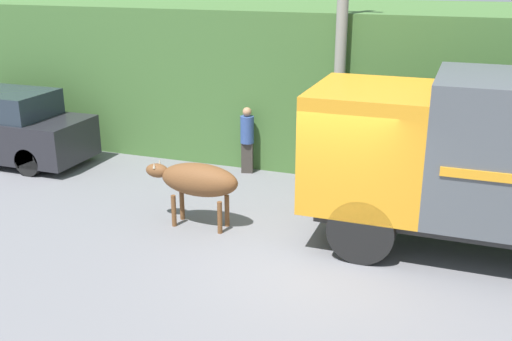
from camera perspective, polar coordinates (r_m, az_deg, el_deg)
ground_plane at (r=10.36m, az=5.60°, el=-7.85°), size 60.00×60.00×0.00m
hillside_embankment at (r=16.03m, az=11.90°, el=8.49°), size 32.00×5.66×3.69m
brown_cow at (r=11.06m, az=-5.63°, el=-0.93°), size 1.85×0.62×1.23m
parked_suv at (r=16.16m, az=-23.18°, el=3.81°), size 4.63×1.73×1.77m
pedestrian_on_hill at (r=13.94m, az=-0.85°, el=3.20°), size 0.38×0.38×1.57m
utility_pole at (r=12.95m, az=8.12°, el=12.47°), size 0.90×0.24×6.24m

